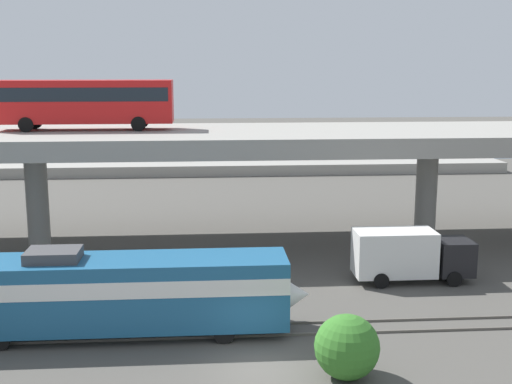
% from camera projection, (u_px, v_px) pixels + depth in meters
% --- Properties ---
extents(ground_plane, '(260.00, 260.00, 0.00)m').
position_uv_depth(ground_plane, '(258.00, 369.00, 27.68)').
color(ground_plane, '#4C4944').
extents(rail_strip_near, '(110.00, 0.12, 0.12)m').
position_uv_depth(rail_strip_near, '(253.00, 336.00, 30.90)').
color(rail_strip_near, '#59544C').
rests_on(rail_strip_near, ground_plane).
extents(rail_strip_far, '(110.00, 0.12, 0.12)m').
position_uv_depth(rail_strip_far, '(251.00, 324.00, 32.27)').
color(rail_strip_far, '#59544C').
rests_on(rail_strip_far, ground_plane).
extents(train_locomotive, '(16.93, 3.04, 4.18)m').
position_uv_depth(train_locomotive, '(133.00, 290.00, 30.78)').
color(train_locomotive, '#1E5984').
rests_on(train_locomotive, ground_plane).
extents(highway_overpass, '(96.00, 11.83, 7.94)m').
position_uv_depth(highway_overpass, '(236.00, 142.00, 45.92)').
color(highway_overpass, gray).
rests_on(highway_overpass, ground_plane).
extents(transit_bus_on_overpass, '(12.00, 2.68, 3.40)m').
position_uv_depth(transit_bus_on_overpass, '(85.00, 100.00, 45.70)').
color(transit_bus_on_overpass, red).
rests_on(transit_bus_on_overpass, highway_overpass).
extents(service_truck_east, '(6.80, 2.46, 3.04)m').
position_uv_depth(service_truck_east, '(409.00, 254.00, 38.54)').
color(service_truck_east, black).
rests_on(service_truck_east, ground_plane).
extents(pier_parking_lot, '(65.24, 13.87, 1.22)m').
position_uv_depth(pier_parking_lot, '(223.00, 162.00, 81.43)').
color(pier_parking_lot, gray).
rests_on(pier_parking_lot, ground_plane).
extents(parked_car_0, '(4.20, 1.90, 1.50)m').
position_uv_depth(parked_car_0, '(182.00, 152.00, 80.44)').
color(parked_car_0, '#B7B7BC').
rests_on(parked_car_0, pier_parking_lot).
extents(parked_car_1, '(4.63, 1.90, 1.50)m').
position_uv_depth(parked_car_1, '(311.00, 152.00, 80.48)').
color(parked_car_1, silver).
rests_on(parked_car_1, pier_parking_lot).
extents(parked_car_2, '(4.23, 1.93, 1.50)m').
position_uv_depth(parked_car_2, '(293.00, 150.00, 82.60)').
color(parked_car_2, '#0C4C26').
rests_on(parked_car_2, pier_parking_lot).
extents(parked_car_3, '(4.53, 1.84, 1.50)m').
position_uv_depth(parked_car_3, '(368.00, 148.00, 84.58)').
color(parked_car_3, '#515459').
rests_on(parked_car_3, pier_parking_lot).
extents(parked_car_4, '(4.14, 1.84, 1.50)m').
position_uv_depth(parked_car_4, '(19.00, 154.00, 78.31)').
color(parked_car_4, '#B7B7BC').
rests_on(parked_car_4, pier_parking_lot).
extents(harbor_water, '(140.00, 36.00, 0.01)m').
position_uv_depth(harbor_water, '(219.00, 145.00, 104.07)').
color(harbor_water, '#2D5170').
rests_on(harbor_water, ground_plane).
extents(shrub_right, '(2.64, 2.64, 2.64)m').
position_uv_depth(shrub_right, '(347.00, 347.00, 26.65)').
color(shrub_right, '#357427').
rests_on(shrub_right, ground_plane).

